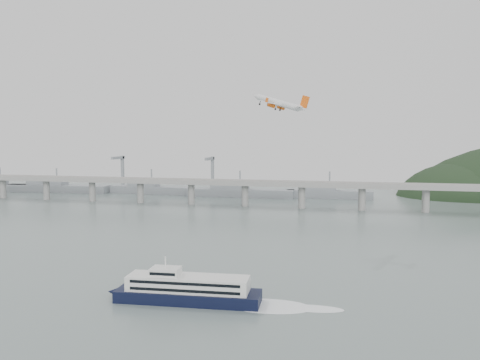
# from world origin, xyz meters

# --- Properties ---
(ground) EXTENTS (900.00, 900.00, 0.00)m
(ground) POSITION_xyz_m (0.00, 0.00, 0.00)
(ground) COLOR slate
(ground) RESTS_ON ground
(bridge) EXTENTS (800.00, 22.00, 23.90)m
(bridge) POSITION_xyz_m (-1.15, 200.00, 17.65)
(bridge) COLOR gray
(bridge) RESTS_ON ground
(distant_fleet) EXTENTS (453.00, 60.90, 40.00)m
(distant_fleet) POSITION_xyz_m (-155.36, 265.08, 6.22)
(distant_fleet) COLOR gray
(distant_fleet) RESTS_ON ground
(ferry) EXTENTS (86.84, 18.96, 16.37)m
(ferry) POSITION_xyz_m (4.09, -43.34, 4.44)
(ferry) COLOR black
(ferry) RESTS_ON ground
(airliner) EXTENTS (35.17, 32.97, 13.11)m
(airliner) POSITION_xyz_m (20.74, 63.49, 79.04)
(airliner) COLOR white
(airliner) RESTS_ON ground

